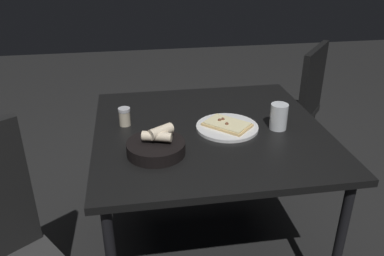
{
  "coord_description": "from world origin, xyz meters",
  "views": [
    {
      "loc": [
        0.33,
        1.56,
        1.5
      ],
      "look_at": [
        0.08,
        0.01,
        0.72
      ],
      "focal_mm": 37.13,
      "sensor_mm": 36.0,
      "label": 1
    }
  ],
  "objects_px": {
    "dining_table": "(210,140)",
    "pepper_shaker": "(125,118)",
    "beer_glass": "(279,118)",
    "bread_basket": "(156,146)",
    "pizza_plate": "(227,126)",
    "chair_far": "(291,103)"
  },
  "relations": [
    {
      "from": "dining_table",
      "to": "pepper_shaker",
      "type": "height_order",
      "value": "pepper_shaker"
    },
    {
      "from": "dining_table",
      "to": "pepper_shaker",
      "type": "relative_size",
      "value": 12.3
    },
    {
      "from": "dining_table",
      "to": "beer_glass",
      "type": "relative_size",
      "value": 8.78
    },
    {
      "from": "bread_basket",
      "to": "beer_glass",
      "type": "distance_m",
      "value": 0.57
    },
    {
      "from": "dining_table",
      "to": "beer_glass",
      "type": "height_order",
      "value": "beer_glass"
    },
    {
      "from": "pizza_plate",
      "to": "bread_basket",
      "type": "bearing_deg",
      "value": 27.36
    },
    {
      "from": "pizza_plate",
      "to": "bread_basket",
      "type": "xyz_separation_m",
      "value": [
        0.33,
        0.17,
        0.02
      ]
    },
    {
      "from": "bread_basket",
      "to": "chair_far",
      "type": "height_order",
      "value": "chair_far"
    },
    {
      "from": "pizza_plate",
      "to": "pepper_shaker",
      "type": "distance_m",
      "value": 0.46
    },
    {
      "from": "pizza_plate",
      "to": "chair_far",
      "type": "distance_m",
      "value": 0.95
    },
    {
      "from": "beer_glass",
      "to": "chair_far",
      "type": "xyz_separation_m",
      "value": [
        -0.38,
        -0.73,
        -0.26
      ]
    },
    {
      "from": "beer_glass",
      "to": "dining_table",
      "type": "bearing_deg",
      "value": -9.18
    },
    {
      "from": "bread_basket",
      "to": "dining_table",
      "type": "bearing_deg",
      "value": -143.94
    },
    {
      "from": "dining_table",
      "to": "chair_far",
      "type": "height_order",
      "value": "chair_far"
    },
    {
      "from": "dining_table",
      "to": "pizza_plate",
      "type": "relative_size",
      "value": 3.67
    },
    {
      "from": "chair_far",
      "to": "pizza_plate",
      "type": "bearing_deg",
      "value": 48.89
    },
    {
      "from": "bread_basket",
      "to": "beer_glass",
      "type": "height_order",
      "value": "beer_glass"
    },
    {
      "from": "beer_glass",
      "to": "pizza_plate",
      "type": "bearing_deg",
      "value": -8.46
    },
    {
      "from": "dining_table",
      "to": "beer_glass",
      "type": "bearing_deg",
      "value": 170.82
    },
    {
      "from": "pizza_plate",
      "to": "pepper_shaker",
      "type": "relative_size",
      "value": 3.35
    },
    {
      "from": "pizza_plate",
      "to": "beer_glass",
      "type": "xyz_separation_m",
      "value": [
        -0.22,
        0.03,
        0.04
      ]
    },
    {
      "from": "beer_glass",
      "to": "pepper_shaker",
      "type": "relative_size",
      "value": 1.4
    }
  ]
}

